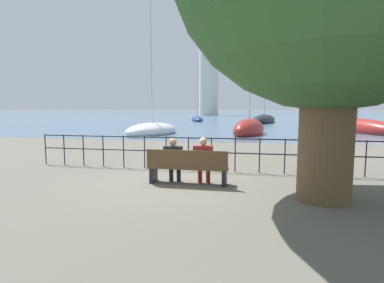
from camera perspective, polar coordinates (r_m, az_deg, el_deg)
The scene contains 12 objects.
ground_plane at distance 7.81m, azimuth -0.74°, elevation -8.02°, with size 1000.00×1000.00×0.00m, color #605B51.
harbor_water at distance 167.44m, azimuth 10.99°, elevation 5.42°, with size 600.00×300.00×0.01m.
park_bench at distance 7.65m, azimuth -0.85°, elevation -4.93°, with size 2.07×0.45×0.90m.
seated_person_left at distance 7.78m, azimuth -3.55°, elevation -3.22°, with size 0.46×0.35×1.17m.
seated_person_right at distance 7.61m, azimuth 2.16°, elevation -3.28°, with size 0.48×0.35×1.21m.
promenade_railing at distance 9.35m, azimuth 1.51°, elevation -1.33°, with size 11.00×0.04×1.05m.
sailboat_1 at distance 49.15m, azimuth 0.99°, elevation 4.29°, with size 3.72×8.78×10.30m.
sailboat_2 at distance 42.55m, azimuth 13.54°, elevation 3.94°, with size 4.60×8.59×11.88m.
sailboat_3 at distance 22.91m, azimuth 10.80°, elevation 2.22°, with size 3.12×5.46×7.61m.
sailboat_4 at distance 28.45m, azimuth 28.87°, elevation 2.27°, with size 4.77×8.84×7.95m.
sailboat_5 at distance 22.93m, azimuth -7.59°, elevation 2.17°, with size 4.12×5.98×12.59m.
harbor_lighthouse at distance 93.45m, azimuth 3.22°, elevation 13.43°, with size 5.87×5.87×29.49m.
Camera 1 is at (1.61, -7.40, 1.92)m, focal length 28.00 mm.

